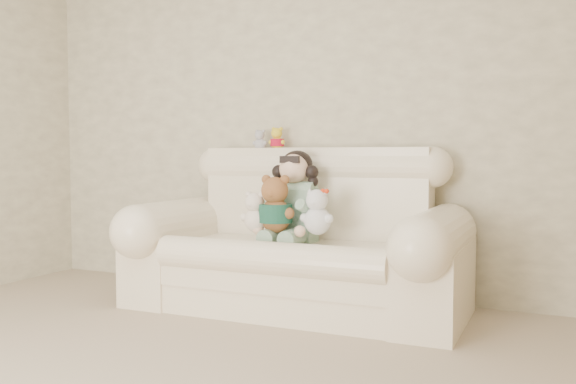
# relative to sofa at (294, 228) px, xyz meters

# --- Properties ---
(wall_back) EXTENTS (4.50, 0.00, 4.50)m
(wall_back) POSITION_rel_sofa_xyz_m (-0.06, 0.50, 0.78)
(wall_back) COLOR beige
(wall_back) RESTS_ON ground
(sofa) EXTENTS (2.10, 0.95, 1.03)m
(sofa) POSITION_rel_sofa_xyz_m (0.00, 0.00, 0.00)
(sofa) COLOR #F4E2C5
(sofa) RESTS_ON floor
(seated_child) EXTENTS (0.37, 0.45, 0.60)m
(seated_child) POSITION_rel_sofa_xyz_m (-0.04, 0.08, 0.20)
(seated_child) COLOR #236736
(seated_child) RESTS_ON sofa
(brown_teddy) EXTENTS (0.33, 0.30, 0.42)m
(brown_teddy) POSITION_rel_sofa_xyz_m (-0.08, -0.12, 0.19)
(brown_teddy) COLOR brown
(brown_teddy) RESTS_ON sofa
(white_cat) EXTENTS (0.24, 0.20, 0.33)m
(white_cat) POSITION_rel_sofa_xyz_m (0.19, -0.10, 0.15)
(white_cat) COLOR white
(white_cat) RESTS_ON sofa
(cream_teddy) EXTENTS (0.23, 0.20, 0.30)m
(cream_teddy) POSITION_rel_sofa_xyz_m (-0.20, -0.15, 0.13)
(cream_teddy) COLOR white
(cream_teddy) RESTS_ON sofa
(yellow_mini_bear) EXTENTS (0.15, 0.13, 0.19)m
(yellow_mini_bear) POSITION_rel_sofa_xyz_m (-0.30, 0.38, 0.59)
(yellow_mini_bear) COLOR yellow
(yellow_mini_bear) RESTS_ON sofa
(grey_mini_plush) EXTENTS (0.12, 0.10, 0.17)m
(grey_mini_plush) POSITION_rel_sofa_xyz_m (-0.42, 0.36, 0.58)
(grey_mini_plush) COLOR silver
(grey_mini_plush) RESTS_ON sofa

